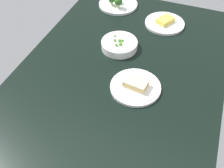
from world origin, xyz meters
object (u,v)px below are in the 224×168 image
at_px(bowl_peas, 119,44).
at_px(plate_sandwich, 136,86).
at_px(plate_broccoli, 118,3).
at_px(plate_cheese, 165,23).

bearing_deg(bowl_peas, plate_sandwich, 34.14).
relative_size(plate_broccoli, plate_cheese, 1.07).
bearing_deg(plate_sandwich, plate_broccoli, -153.38).
bearing_deg(plate_cheese, plate_sandwich, -0.74).
bearing_deg(plate_sandwich, plate_cheese, 179.26).
distance_m(plate_sandwich, plate_cheese, 0.50).
bearing_deg(plate_broccoli, plate_sandwich, 26.62).
bearing_deg(plate_cheese, bowl_peas, -30.19).
xyz_separation_m(plate_broccoli, bowl_peas, (0.36, 0.14, 0.00)).
distance_m(plate_broccoli, bowl_peas, 0.39).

